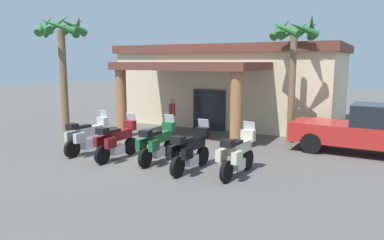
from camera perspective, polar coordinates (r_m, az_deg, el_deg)
The scene contains 11 objects.
ground_plane at distance 14.01m, azimuth -8.09°, elevation -5.60°, with size 80.00×80.00×0.00m, color #514F4C.
motel_building at distance 21.93m, azimuth 6.48°, elevation 5.73°, with size 12.37×11.14×4.43m.
motorcycle_silver at distance 14.66m, azimuth -15.98°, elevation -2.40°, with size 0.74×2.21×1.61m.
motorcycle_maroon at distance 13.55m, azimuth -11.71°, elevation -3.16°, with size 0.71×2.21×1.61m.
motorcycle_green at distance 12.94m, azimuth -5.46°, elevation -3.60°, with size 0.70×2.21×1.61m.
motorcycle_black at distance 11.86m, azimuth -0.28°, elevation -4.74°, with size 0.73×2.21×1.61m.
motorcycle_cream at distance 11.48m, azimuth 7.12°, elevation -5.28°, with size 0.73×2.21×1.61m.
pedestrian at distance 18.22m, azimuth -3.12°, elevation 1.09°, with size 0.32×0.53×1.71m.
pickup_truck_red at distance 15.42m, azimuth 25.48°, elevation -1.48°, with size 5.27×2.12×1.95m.
palm_tree_roadside at distance 17.65m, azimuth -19.68°, elevation 11.24°, with size 2.27×2.35×5.77m.
palm_tree_near_portico at distance 16.37m, azimuth 15.54°, elevation 11.43°, with size 2.16×2.21×5.53m.
Camera 1 is at (8.01, -10.93, 3.55)m, focal length 34.17 mm.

